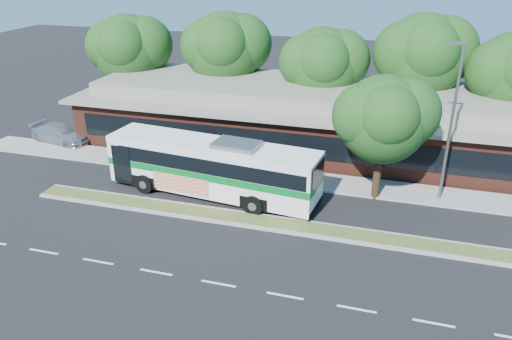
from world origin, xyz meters
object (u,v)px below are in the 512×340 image
object	(u,v)px
lamp_post	(451,120)
transit_bus	(213,164)
sedan	(61,134)
sidewalk_tree	(390,117)

from	to	relation	value
lamp_post	transit_bus	distance (m)	13.44
sedan	transit_bus	bearing A→B (deg)	-99.11
lamp_post	sedan	size ratio (longest dim) A/B	1.89
transit_bus	sidewalk_tree	xyz separation A→B (m)	(9.56, 2.41, 2.97)
lamp_post	transit_bus	bearing A→B (deg)	-166.82
lamp_post	sidewalk_tree	distance (m)	3.26
sedan	sidewalk_tree	size ratio (longest dim) A/B	0.66
transit_bus	lamp_post	bearing A→B (deg)	19.54
sedan	lamp_post	bearing A→B (deg)	-83.96
lamp_post	sidewalk_tree	world-z (taller)	lamp_post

